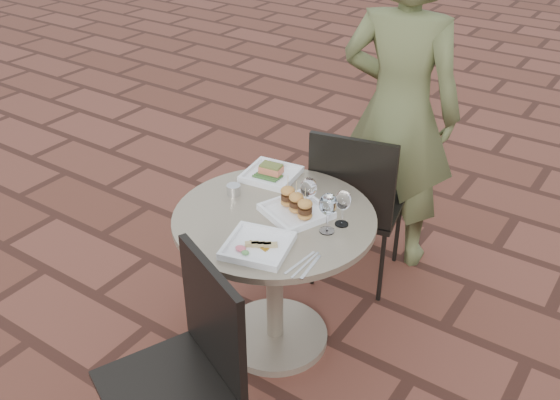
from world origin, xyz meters
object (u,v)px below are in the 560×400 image
Objects in this scene: diner at (399,112)px; plate_salmon at (271,173)px; plate_sliders at (296,207)px; plate_tuna at (258,246)px; chair_near at (189,359)px; cafe_table at (275,260)px; chair_far at (355,197)px.

diner is 0.80m from plate_salmon.
plate_sliders is 0.31m from plate_tuna.
chair_near reaches higher than plate_tuna.
plate_tuna is at bearing -60.25° from plate_salmon.
diner is at bearing 114.27° from chair_near.
plate_salmon is at bearing 119.75° from plate_tuna.
diner is 5.79× the size of plate_tuna.
plate_salmon is at bearing 143.08° from plate_sliders.
chair_far is (0.09, 0.61, 0.07)m from cafe_table.
plate_tuna is at bearing -70.56° from cafe_table.
plate_salmon is at bearing 127.35° from cafe_table.
plate_tuna is (0.01, -0.31, -0.02)m from plate_sliders.
chair_near reaches higher than cafe_table.
plate_sliders is at bearing 76.21° from chair_far.
diner is at bearing 65.61° from plate_salmon.
cafe_table is 1.09m from diner.
chair_near is 0.52× the size of diner.
plate_salmon reaches higher than plate_tuna.
chair_far is 2.80× the size of plate_sliders.
plate_sliders is (-0.04, -0.93, -0.13)m from diner.
chair_near is (0.04, -1.34, 0.00)m from chair_far.
chair_far is at bearing 78.03° from diner.
chair_near is at bearing 79.53° from chair_far.
plate_sliders is at bearing 41.48° from cafe_table.
diner reaches higher than cafe_table.
chair_near is 1.08m from plate_salmon.
plate_sliders is at bearing 92.50° from plate_tuna.
chair_far is 3.42× the size of plate_salmon.
chair_far is 1.34m from chair_near.
chair_near is at bearing -84.86° from plate_tuna.
plate_sliders is (-0.01, -0.55, 0.22)m from chair_far.
plate_sliders reaches higher than plate_tuna.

